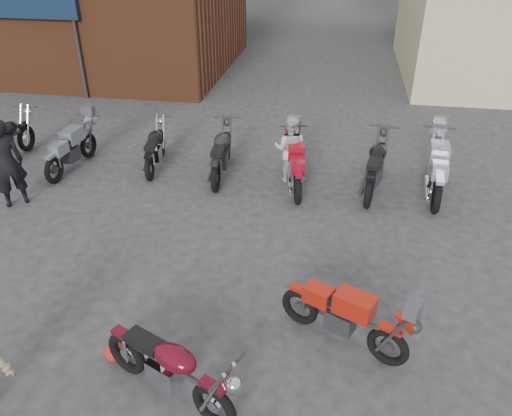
% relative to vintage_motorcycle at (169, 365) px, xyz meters
% --- Properties ---
extents(ground, '(90.00, 90.00, 0.00)m').
position_rel_vintage_motorcycle_xyz_m(ground, '(0.39, 0.76, -0.56)').
color(ground, '#2E2E30').
extents(brick_building, '(12.00, 8.00, 4.00)m').
position_rel_vintage_motorcycle_xyz_m(brick_building, '(-8.61, 14.76, 1.44)').
color(brick_building, brown).
rests_on(brick_building, ground).
extents(vintage_motorcycle, '(2.01, 1.36, 1.11)m').
position_rel_vintage_motorcycle_xyz_m(vintage_motorcycle, '(0.00, 0.00, 0.00)').
color(vintage_motorcycle, '#570A17').
rests_on(vintage_motorcycle, ground).
extents(sportbike, '(1.89, 1.33, 1.05)m').
position_rel_vintage_motorcycle_xyz_m(sportbike, '(2.02, 1.26, -0.03)').
color(sportbike, red).
rests_on(sportbike, ground).
extents(helmet, '(0.32, 0.32, 0.24)m').
position_rel_vintage_motorcycle_xyz_m(helmet, '(-0.93, 0.46, -0.43)').
color(helmet, red).
rests_on(helmet, ground).
extents(person_dark, '(0.78, 0.77, 1.82)m').
position_rel_vintage_motorcycle_xyz_m(person_dark, '(-4.59, 4.02, 0.35)').
color(person_dark, black).
rests_on(person_dark, ground).
extents(person_light, '(0.79, 0.65, 1.50)m').
position_rel_vintage_motorcycle_xyz_m(person_light, '(0.76, 5.99, 0.19)').
color(person_light, beige).
rests_on(person_light, ground).
extents(row_bike_0, '(0.68, 2.07, 1.20)m').
position_rel_vintage_motorcycle_xyz_m(row_bike_0, '(-5.84, 5.81, 0.04)').
color(row_bike_0, black).
rests_on(row_bike_0, ground).
extents(row_bike_1, '(0.80, 1.97, 1.12)m').
position_rel_vintage_motorcycle_xyz_m(row_bike_1, '(-4.21, 5.76, 0.00)').
color(row_bike_1, gray).
rests_on(row_bike_1, ground).
extents(row_bike_2, '(0.85, 1.88, 1.05)m').
position_rel_vintage_motorcycle_xyz_m(row_bike_2, '(-2.37, 6.16, -0.03)').
color(row_bike_2, black).
rests_on(row_bike_2, ground).
extents(row_bike_3, '(0.81, 2.08, 1.18)m').
position_rel_vintage_motorcycle_xyz_m(row_bike_3, '(-0.77, 6.00, 0.03)').
color(row_bike_3, black).
rests_on(row_bike_3, ground).
extents(row_bike_4, '(0.99, 2.08, 1.16)m').
position_rel_vintage_motorcycle_xyz_m(row_bike_4, '(0.90, 5.75, 0.02)').
color(row_bike_4, '#AB0E24').
rests_on(row_bike_4, ground).
extents(row_bike_5, '(1.04, 2.19, 1.22)m').
position_rel_vintage_motorcycle_xyz_m(row_bike_5, '(2.57, 5.88, 0.05)').
color(row_bike_5, black).
rests_on(row_bike_5, ground).
extents(row_bike_6, '(0.92, 2.22, 1.25)m').
position_rel_vintage_motorcycle_xyz_m(row_bike_6, '(3.81, 5.91, 0.07)').
color(row_bike_6, '#999CA7').
rests_on(row_bike_6, ground).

